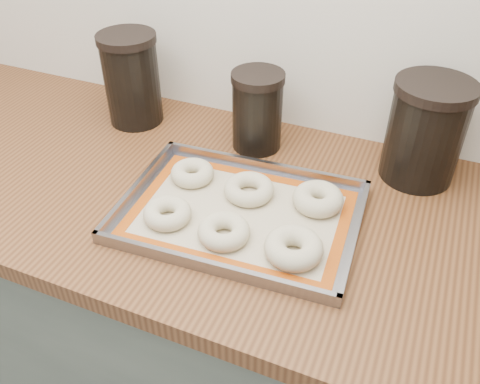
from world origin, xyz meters
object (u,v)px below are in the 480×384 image
at_px(bagel_back_mid, 249,189).
at_px(canister_right, 425,131).
at_px(canister_left, 132,79).
at_px(canister_mid, 257,111).
at_px(bagel_back_right, 318,199).
at_px(bagel_front_mid, 224,231).
at_px(bagel_front_right, 294,248).
at_px(bagel_back_left, 192,173).
at_px(bagel_front_left, 167,213).
at_px(baking_tray, 240,213).

relative_size(bagel_back_mid, canister_right, 0.47).
bearing_deg(bagel_back_mid, canister_left, 154.13).
bearing_deg(canister_mid, bagel_back_right, -40.84).
height_order(bagel_front_mid, bagel_back_mid, bagel_front_mid).
xyz_separation_m(bagel_back_right, canister_left, (-0.52, 0.17, 0.09)).
bearing_deg(bagel_front_mid, canister_left, 140.28).
relative_size(bagel_front_mid, canister_right, 0.45).
height_order(bagel_front_right, canister_mid, canister_mid).
bearing_deg(bagel_back_left, bagel_front_left, -83.34).
relative_size(bagel_front_left, canister_left, 0.42).
bearing_deg(bagel_front_mid, canister_right, 49.53).
relative_size(bagel_front_right, bagel_back_left, 1.16).
relative_size(bagel_front_mid, canister_mid, 0.53).
xyz_separation_m(baking_tray, bagel_back_right, (0.13, 0.08, 0.02)).
xyz_separation_m(bagel_back_mid, canister_right, (0.30, 0.21, 0.09)).
bearing_deg(bagel_front_left, bagel_front_mid, -2.67).
bearing_deg(canister_right, bagel_front_left, -140.66).
relative_size(baking_tray, bagel_back_mid, 4.68).
bearing_deg(bagel_back_mid, baking_tray, -84.53).
distance_m(baking_tray, bagel_back_right, 0.16).
xyz_separation_m(canister_left, canister_right, (0.69, 0.03, -0.00)).
height_order(canister_mid, canister_right, canister_right).
xyz_separation_m(bagel_back_mid, canister_left, (-0.38, 0.19, 0.09)).
height_order(canister_left, canister_mid, canister_left).
height_order(bagel_front_left, bagel_front_mid, bagel_front_mid).
bearing_deg(canister_mid, bagel_back_mid, -73.22).
relative_size(bagel_back_left, canister_left, 0.41).
bearing_deg(baking_tray, bagel_front_mid, -90.58).
relative_size(bagel_back_mid, canister_mid, 0.56).
xyz_separation_m(bagel_front_mid, bagel_back_right, (0.13, 0.16, 0.00)).
height_order(bagel_back_mid, bagel_back_right, bagel_back_right).
relative_size(baking_tray, bagel_back_right, 4.74).
bearing_deg(baking_tray, bagel_front_left, -150.44).
xyz_separation_m(bagel_front_left, bagel_back_left, (-0.02, 0.14, 0.00)).
bearing_deg(canister_right, bagel_front_mid, -130.47).
relative_size(bagel_back_right, canister_left, 0.45).
distance_m(bagel_front_left, canister_mid, 0.34).
height_order(baking_tray, bagel_front_left, bagel_front_left).
bearing_deg(bagel_back_mid, canister_mid, 106.78).
xyz_separation_m(bagel_front_right, canister_right, (0.17, 0.34, 0.09)).
bearing_deg(bagel_front_mid, bagel_back_right, 49.53).
relative_size(bagel_front_right, canister_mid, 0.58).
bearing_deg(bagel_back_right, baking_tray, -148.37).
distance_m(bagel_front_mid, canister_mid, 0.34).
distance_m(baking_tray, bagel_front_left, 0.14).
distance_m(bagel_front_left, canister_left, 0.42).
xyz_separation_m(bagel_front_right, bagel_back_right, (0.00, 0.15, -0.00)).
xyz_separation_m(bagel_front_left, bagel_back_mid, (0.12, 0.13, 0.00)).
bearing_deg(bagel_back_right, bagel_back_mid, -171.64).
bearing_deg(baking_tray, bagel_back_left, 154.12).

